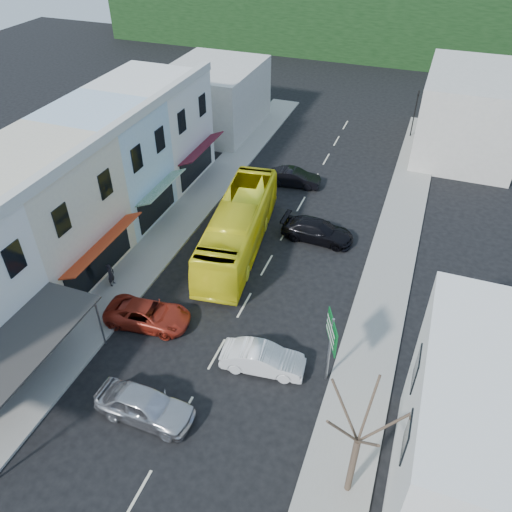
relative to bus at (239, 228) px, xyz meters
The scene contains 16 objects.
ground 9.62m from the bus, 75.33° to the right, with size 120.00×120.00×0.00m, color black.
sidewalk_left 5.37m from the bus, behind, with size 3.00×52.00×0.15m, color gray.
sidewalk_right 10.05m from the bus, ahead, with size 3.00×52.00×0.15m, color gray.
shopfront_row 11.19m from the bus, 157.50° to the right, with size 8.25×30.00×8.00m.
distant_block_left 20.29m from the bus, 118.30° to the left, with size 8.00×10.00×6.00m, color #B7B2A8.
distant_block_right 24.84m from the bus, 57.23° to the left, with size 8.00×12.00×7.00m, color #B7B2A8.
bus is the anchor object (origin of this frame).
car_silver 13.82m from the bus, 86.43° to the right, with size 1.80×4.40×1.40m, color #BABABF.
car_white 10.53m from the bus, 61.54° to the right, with size 1.80×4.40×1.40m, color silver.
car_red 8.70m from the bus, 103.98° to the right, with size 1.90×4.60×1.40m, color maroon.
car_black_near 5.52m from the bus, 30.23° to the left, with size 1.84×4.50×1.40m, color black.
car_black_far 9.49m from the bus, 83.65° to the left, with size 1.80×4.40×1.40m, color black.
pedestrian_left 8.63m from the bus, 132.02° to the right, with size 0.60×0.40×1.70m, color black.
direction_sign 12.01m from the bus, 46.88° to the right, with size 0.98×1.80×4.20m, color #05561D, non-canonical shape.
street_tree 17.57m from the bus, 53.42° to the right, with size 2.48×2.48×7.12m, color #3D2E22, non-canonical shape.
traffic_signal 23.80m from the bus, 68.23° to the left, with size 0.58×0.96×4.52m, color black, non-canonical shape.
Camera 1 is at (8.06, -15.86, 20.22)m, focal length 35.00 mm.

